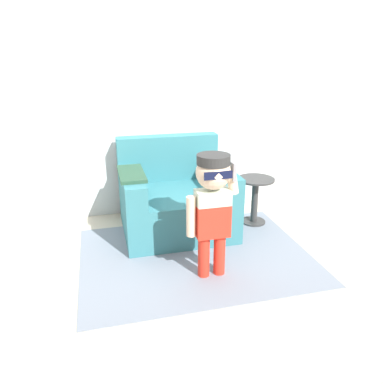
# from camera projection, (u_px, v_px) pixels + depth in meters

# --- Properties ---
(ground_plane) EXTENTS (10.00, 10.00, 0.00)m
(ground_plane) POSITION_uv_depth(u_px,v_px,m) (181.00, 238.00, 3.53)
(ground_plane) COLOR #BCB29E
(wall_back) EXTENTS (10.00, 0.05, 2.60)m
(wall_back) POSITION_uv_depth(u_px,v_px,m) (163.00, 89.00, 3.77)
(wall_back) COLOR silver
(wall_back) RESTS_ON ground_plane
(armchair) EXTENTS (1.04, 0.93, 0.86)m
(armchair) POSITION_uv_depth(u_px,v_px,m) (175.00, 199.00, 3.64)
(armchair) COLOR teal
(armchair) RESTS_ON ground_plane
(person_child) EXTENTS (0.40, 0.30, 0.97)m
(person_child) POSITION_uv_depth(u_px,v_px,m) (212.00, 198.00, 2.72)
(person_child) COLOR red
(person_child) RESTS_ON ground_plane
(side_table) EXTENTS (0.37, 0.37, 0.48)m
(side_table) POSITION_uv_depth(u_px,v_px,m) (255.00, 196.00, 3.75)
(side_table) COLOR #333333
(side_table) RESTS_ON ground_plane
(rug) EXTENTS (1.92, 1.47, 0.01)m
(rug) POSITION_uv_depth(u_px,v_px,m) (195.00, 255.00, 3.21)
(rug) COLOR gray
(rug) RESTS_ON ground_plane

